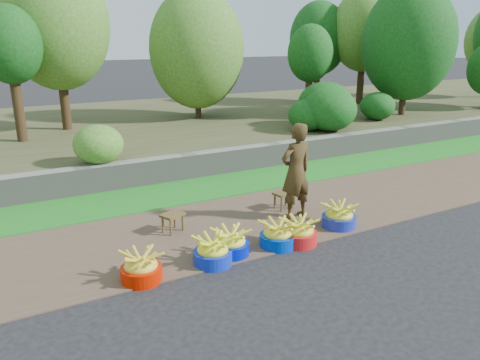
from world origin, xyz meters
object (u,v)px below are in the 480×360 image
stool_left (173,217)px  basin_a (141,268)px  basin_e (299,232)px  stool_right (284,196)px  vendor_woman (296,171)px  basin_b (213,252)px  basin_d (278,235)px  basin_c (230,243)px  basin_f (339,217)px

stool_left → basin_a: bearing=-126.0°
basin_e → stool_left: size_ratio=1.30×
stool_right → vendor_woman: bearing=-99.9°
stool_right → vendor_woman: vendor_woman is taller
basin_b → basin_d: (1.09, 0.04, 0.00)m
basin_c → basin_f: size_ratio=0.97×
basin_f → stool_left: size_ratio=1.33×
basin_b → stool_right: (2.04, 1.30, 0.08)m
basin_b → stool_right: size_ratio=1.43×
basin_b → vendor_woman: size_ratio=0.33×
basin_c → stool_right: 2.07m
basin_a → basin_e: 2.42m
basin_e → stool_left: basin_e is taller
basin_f → vendor_woman: size_ratio=0.34×
basin_d → basin_e: basin_e is taller
basin_d → stool_right: bearing=52.9°
stool_right → basin_c: bearing=-145.4°
basin_c → stool_left: basin_c is taller
basin_a → basin_d: size_ratio=0.99×
basin_c → vendor_woman: bearing=24.1°
basin_e → stool_right: 1.47m
basin_a → basin_b: basin_b is taller
basin_d → basin_b: bearing=-178.1°
basin_a → stool_left: bearing=54.0°
basin_b → basin_e: 1.42m
vendor_woman → stool_right: bearing=-104.9°
basin_c → basin_e: (1.08, -0.16, 0.00)m
basin_e → basin_d: bearing=168.2°
basin_b → basin_d: basin_d is taller
basin_a → stool_right: size_ratio=1.42×
basin_f → stool_right: bearing=106.0°
basin_c → basin_d: basin_d is taller
basin_a → basin_e: basin_e is taller
basin_c → basin_d: (0.75, -0.09, 0.00)m
basin_d → stool_right: (0.96, 1.26, 0.08)m
basin_b → basin_e: bearing=-1.4°
basin_d → vendor_woman: size_ratio=0.33×
basin_a → basin_b: size_ratio=0.99×
stool_left → vendor_woman: bearing=-11.7°
basin_f → stool_left: (-2.46, 1.11, 0.08)m
basin_a → vendor_woman: vendor_woman is taller
basin_b → basin_d: size_ratio=0.99×
basin_c → stool_right: basin_c is taller
basin_a → basin_f: size_ratio=0.96×
basin_c → stool_right: (1.70, 1.18, 0.08)m
stool_left → stool_right: (2.13, 0.02, 0.00)m
basin_a → stool_right: (3.04, 1.27, 0.08)m
basin_f → vendor_woman: bearing=120.6°
basin_f → stool_right: (-0.33, 1.13, 0.08)m
basin_a → basin_c: basin_c is taller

